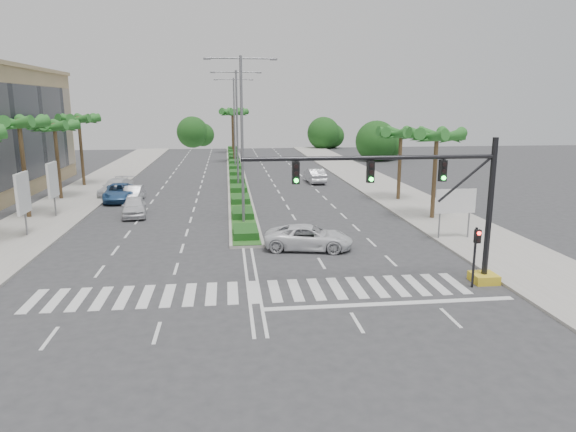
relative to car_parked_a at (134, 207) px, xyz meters
name	(u,v)px	position (x,y,z in m)	size (l,w,h in m)	color
ground	(254,292)	(8.51, -17.91, -0.77)	(160.00, 160.00, 0.00)	#333335
footpath_right	(413,203)	(23.71, 2.09, -0.70)	(6.00, 120.00, 0.15)	gray
footpath_left	(55,212)	(-6.69, 2.09, -0.70)	(6.00, 120.00, 0.15)	gray
median	(236,170)	(8.51, 27.09, -0.67)	(2.20, 75.00, 0.20)	gray
median_grass	(236,169)	(8.51, 27.09, -0.55)	(1.80, 75.00, 0.04)	#28571E
signal_gantry	(445,216)	(17.78, -17.91, 2.69)	(12.60, 1.20, 7.20)	gold
pedestrian_signal	(476,247)	(19.11, -18.58, 1.27)	(0.28, 0.36, 3.00)	black
direction_sign	(455,203)	(22.01, -9.92, 1.68)	(2.70, 0.11, 3.40)	slate
billboard_near	(23,194)	(-5.99, -5.91, 2.19)	(0.18, 2.10, 4.35)	slate
billboard_far	(53,180)	(-5.99, 0.09, 2.19)	(0.18, 2.10, 4.35)	slate
palm_left_mid	(19,126)	(-7.99, 0.09, 6.30)	(4.57, 4.68, 7.95)	brown
palm_left_far	(55,129)	(-7.99, 8.09, 5.72)	(4.57, 4.68, 7.35)	brown
palm_left_end	(79,122)	(-7.99, 16.09, 6.11)	(4.57, 4.68, 7.75)	brown
palm_right_near	(437,138)	(23.01, -3.91, 5.43)	(4.57, 4.68, 7.05)	brown
palm_right_far	(401,136)	(23.01, 4.09, 5.14)	(4.57, 4.68, 6.75)	brown
palm_median_a	(233,114)	(8.51, 37.09, 6.40)	(4.57, 4.68, 8.05)	brown
palm_median_b	(232,113)	(8.51, 52.09, 6.40)	(4.57, 4.68, 8.05)	brown
streetlight_near	(242,131)	(8.51, -3.91, 6.04)	(5.10, 0.25, 12.00)	slate
streetlight_mid	(237,123)	(8.51, 12.09, 6.04)	(5.10, 0.25, 12.00)	slate
streetlight_far	(234,119)	(8.51, 28.09, 6.04)	(5.10, 0.25, 12.00)	slate
car_parked_a	(134,207)	(0.00, 0.00, 0.00)	(1.82, 4.53, 1.54)	silver
car_parked_b	(133,194)	(-1.16, 6.51, -0.07)	(1.50, 4.29, 1.41)	#B5B5BA
car_parked_c	(119,193)	(-2.44, 6.80, 0.02)	(2.63, 5.71, 1.59)	#2C5589
car_parked_d	(116,187)	(-3.29, 9.69, 0.04)	(2.27, 5.58, 1.62)	silver
car_crossing	(309,237)	(12.26, -10.96, -0.03)	(2.47, 5.35, 1.49)	white
car_right	(315,176)	(17.20, 15.71, 0.04)	(1.71, 4.91, 1.62)	silver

